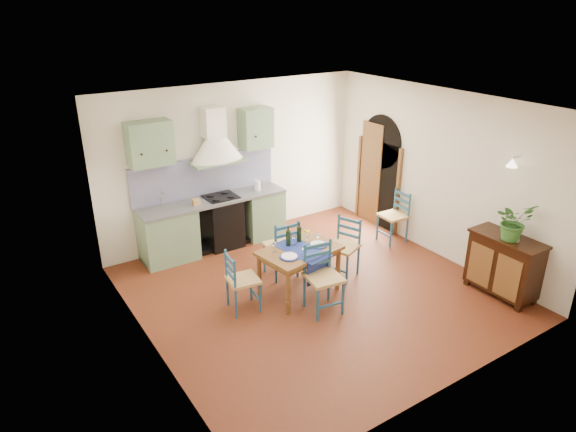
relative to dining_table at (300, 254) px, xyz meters
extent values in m
plane|color=#4E2610|center=(0.22, -0.11, -0.64)|extent=(5.00, 5.00, 0.00)
cube|color=beige|center=(0.22, 2.39, 0.76)|extent=(5.00, 0.04, 2.80)
cube|color=gray|center=(-1.23, 2.08, -0.20)|extent=(0.90, 0.60, 0.88)
cube|color=gray|center=(0.57, 2.08, -0.20)|extent=(0.70, 0.60, 0.88)
cube|color=black|center=(-0.23, 2.08, -0.20)|extent=(0.60, 0.58, 0.88)
cube|color=slate|center=(-0.38, 2.08, 0.26)|extent=(2.60, 0.64, 0.04)
cube|color=silver|center=(-1.23, 2.08, 0.25)|extent=(0.45, 0.40, 0.03)
cylinder|color=silver|center=(-1.23, 2.26, 0.41)|extent=(0.02, 0.02, 0.26)
cube|color=black|center=(-0.23, 2.08, 0.28)|extent=(0.55, 0.48, 0.02)
cube|color=black|center=(-0.38, 2.13, -0.60)|extent=(2.60, 0.50, 0.08)
cube|color=#090A55|center=(-0.38, 2.36, 0.62)|extent=(2.65, 0.05, 0.68)
cube|color=gray|center=(-1.33, 2.21, 1.36)|extent=(0.70, 0.34, 0.70)
cube|color=gray|center=(0.57, 2.21, 1.36)|extent=(0.55, 0.34, 0.70)
cone|color=silver|center=(-0.23, 2.14, 1.11)|extent=(0.96, 0.96, 0.40)
cube|color=silver|center=(-0.23, 2.23, 1.56)|extent=(0.36, 0.30, 0.50)
cube|color=beige|center=(2.72, -0.11, 0.76)|extent=(0.04, 5.00, 2.80)
cube|color=black|center=(2.70, 1.29, 0.18)|extent=(0.03, 1.00, 1.65)
cylinder|color=black|center=(2.70, 1.29, 1.01)|extent=(0.03, 1.00, 1.00)
cube|color=brown|center=(2.68, 0.75, 0.18)|extent=(0.06, 0.06, 1.65)
cube|color=brown|center=(2.68, 1.83, 0.18)|extent=(0.06, 0.06, 1.65)
cube|color=brown|center=(2.69, 1.51, 0.34)|extent=(0.04, 0.55, 1.96)
cylinder|color=silver|center=(2.66, -1.47, 1.41)|extent=(0.15, 0.04, 0.04)
cone|color=#FFEDC6|center=(2.56, -1.47, 1.34)|extent=(0.16, 0.16, 0.12)
cube|color=beige|center=(-2.28, -0.11, 0.76)|extent=(0.04, 5.00, 2.80)
cube|color=white|center=(0.22, -0.11, 2.16)|extent=(5.00, 5.00, 0.01)
cube|color=brown|center=(0.00, 0.00, 0.05)|extent=(1.24, 0.93, 0.05)
cube|color=brown|center=(0.00, 0.00, -0.01)|extent=(1.11, 0.80, 0.08)
cylinder|color=brown|center=(-0.46, -0.38, -0.31)|extent=(0.07, 0.07, 0.67)
cylinder|color=brown|center=(-0.55, 0.24, -0.31)|extent=(0.07, 0.07, 0.67)
cylinder|color=brown|center=(0.54, -0.23, -0.31)|extent=(0.07, 0.07, 0.67)
cylinder|color=brown|center=(0.45, 0.39, -0.31)|extent=(0.07, 0.07, 0.67)
cube|color=navy|center=(0.00, -0.04, 0.08)|extent=(0.55, 0.91, 0.01)
cube|color=navy|center=(0.05, -0.38, -0.10)|extent=(0.43, 0.08, 0.38)
cylinder|color=navy|center=(-0.27, -0.13, 0.09)|extent=(0.29, 0.29, 0.01)
cylinder|color=white|center=(-0.27, -0.13, 0.10)|extent=(0.23, 0.23, 0.01)
cylinder|color=navy|center=(0.29, -0.05, 0.09)|extent=(0.29, 0.29, 0.01)
cylinder|color=white|center=(0.29, -0.05, 0.10)|extent=(0.23, 0.23, 0.01)
cylinder|color=black|center=(-0.08, 0.18, 0.24)|extent=(0.07, 0.07, 0.32)
cylinder|color=black|center=(0.14, 0.22, 0.24)|extent=(0.07, 0.07, 0.32)
cylinder|color=white|center=(0.26, 0.19, 0.14)|extent=(0.05, 0.05, 0.10)
sphere|color=yellow|center=(0.26, 0.19, 0.23)|extent=(0.10, 0.10, 0.10)
cylinder|color=navy|center=(-0.22, -0.75, -0.39)|extent=(0.04, 0.04, 0.51)
cylinder|color=navy|center=(-0.16, -0.35, -0.15)|extent=(0.04, 0.04, 1.00)
cylinder|color=navy|center=(0.18, -0.80, -0.39)|extent=(0.04, 0.04, 0.51)
cylinder|color=navy|center=(0.23, -0.41, -0.15)|extent=(0.04, 0.04, 1.00)
cube|color=tan|center=(0.01, -0.58, -0.12)|extent=(0.52, 0.52, 0.04)
cube|color=navy|center=(0.04, -0.38, 0.02)|extent=(0.42, 0.09, 0.05)
cube|color=navy|center=(0.04, -0.38, 0.15)|extent=(0.42, 0.09, 0.05)
cube|color=navy|center=(0.04, -0.38, 0.29)|extent=(0.42, 0.09, 0.05)
cube|color=navy|center=(-0.02, -0.78, -0.44)|extent=(0.40, 0.09, 0.03)
cylinder|color=navy|center=(0.27, 0.79, -0.40)|extent=(0.04, 0.04, 0.50)
cylinder|color=navy|center=(0.24, 0.41, -0.16)|extent=(0.04, 0.04, 0.97)
cylinder|color=navy|center=(-0.12, 0.82, -0.40)|extent=(0.04, 0.04, 0.50)
cylinder|color=navy|center=(-0.15, 0.43, -0.16)|extent=(0.04, 0.04, 0.97)
cube|color=tan|center=(0.06, 0.61, -0.13)|extent=(0.48, 0.48, 0.04)
cube|color=navy|center=(0.05, 0.42, 0.01)|extent=(0.41, 0.05, 0.05)
cube|color=navy|center=(0.05, 0.42, 0.13)|extent=(0.41, 0.05, 0.05)
cube|color=navy|center=(0.05, 0.42, 0.26)|extent=(0.41, 0.05, 0.05)
cube|color=navy|center=(0.07, 0.81, -0.45)|extent=(0.39, 0.06, 0.03)
cylinder|color=navy|center=(-0.76, -0.13, -0.42)|extent=(0.04, 0.04, 0.46)
cylinder|color=navy|center=(-1.11, -0.08, -0.20)|extent=(0.04, 0.04, 0.90)
cylinder|color=navy|center=(-0.71, 0.22, -0.42)|extent=(0.04, 0.04, 0.46)
cylinder|color=navy|center=(-1.06, 0.27, -0.20)|extent=(0.04, 0.04, 0.90)
cube|color=tan|center=(-0.91, 0.07, -0.17)|extent=(0.47, 0.47, 0.04)
cube|color=navy|center=(-1.09, 0.09, -0.05)|extent=(0.08, 0.38, 0.04)
cube|color=navy|center=(-1.09, 0.09, 0.07)|extent=(0.08, 0.38, 0.04)
cube|color=navy|center=(-1.09, 0.09, 0.19)|extent=(0.08, 0.38, 0.04)
cube|color=navy|center=(-0.73, 0.04, -0.46)|extent=(0.08, 0.36, 0.02)
cylinder|color=navy|center=(0.61, 0.17, -0.40)|extent=(0.04, 0.04, 0.48)
cylinder|color=navy|center=(0.96, 0.32, -0.17)|extent=(0.04, 0.04, 0.95)
cylinder|color=navy|center=(0.76, -0.18, -0.40)|extent=(0.04, 0.04, 0.48)
cylinder|color=navy|center=(1.11, -0.03, -0.17)|extent=(0.04, 0.04, 0.95)
cube|color=tan|center=(0.86, 0.07, -0.14)|extent=(0.58, 0.58, 0.04)
cube|color=navy|center=(1.04, 0.14, -0.01)|extent=(0.18, 0.38, 0.05)
cube|color=navy|center=(1.04, 0.14, 0.11)|extent=(0.18, 0.38, 0.05)
cube|color=navy|center=(1.04, 0.14, 0.24)|extent=(0.18, 0.38, 0.05)
cube|color=navy|center=(0.69, 0.00, -0.45)|extent=(0.18, 0.36, 0.03)
cylinder|color=navy|center=(2.24, 0.76, -0.41)|extent=(0.04, 0.04, 0.48)
cylinder|color=navy|center=(2.61, 0.74, -0.18)|extent=(0.04, 0.04, 0.93)
cylinder|color=navy|center=(2.22, 0.39, -0.41)|extent=(0.04, 0.04, 0.48)
cylinder|color=navy|center=(2.59, 0.37, -0.18)|extent=(0.04, 0.04, 0.93)
cube|color=tan|center=(2.42, 0.56, -0.15)|extent=(0.46, 0.46, 0.04)
cube|color=navy|center=(2.60, 0.55, -0.02)|extent=(0.05, 0.39, 0.05)
cube|color=navy|center=(2.60, 0.55, 0.10)|extent=(0.05, 0.39, 0.05)
cube|color=navy|center=(2.60, 0.55, 0.23)|extent=(0.05, 0.39, 0.05)
cube|color=navy|center=(2.23, 0.57, -0.46)|extent=(0.05, 0.37, 0.03)
cube|color=black|center=(2.48, -1.67, -0.15)|extent=(0.45, 1.00, 0.82)
cube|color=black|center=(2.48, -1.67, 0.27)|extent=(0.50, 1.05, 0.04)
cube|color=brown|center=(2.25, -1.90, -0.19)|extent=(0.02, 0.38, 0.63)
cube|color=brown|center=(2.25, -1.44, -0.19)|extent=(0.02, 0.38, 0.63)
cube|color=black|center=(2.31, -2.11, -0.60)|extent=(0.08, 0.08, 0.08)
cube|color=black|center=(2.31, -1.23, -0.60)|extent=(0.08, 0.08, 0.08)
cube|color=black|center=(2.66, -2.11, -0.60)|extent=(0.08, 0.08, 0.08)
cube|color=black|center=(2.66, -1.23, -0.60)|extent=(0.08, 0.08, 0.08)
imported|color=#2F6426|center=(2.43, -1.72, 0.57)|extent=(0.59, 0.54, 0.56)
camera|label=1|loc=(-3.80, -5.48, 3.43)|focal=32.00mm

